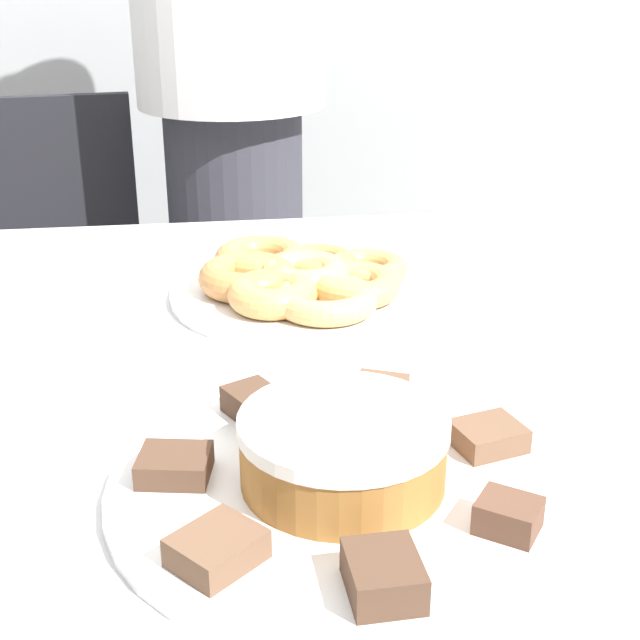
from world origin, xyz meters
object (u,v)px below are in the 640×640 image
(plate_donuts, at_px, (305,293))
(person_standing, at_px, (231,83))
(plate_cake, at_px, (343,486))
(frosted_cake, at_px, (343,449))
(office_chair_left, at_px, (55,329))

(plate_donuts, bearing_deg, person_standing, 93.80)
(plate_cake, xyz_separation_m, plate_donuts, (0.02, 0.44, 0.00))
(person_standing, bearing_deg, frosted_cake, -88.61)
(plate_cake, distance_m, plate_donuts, 0.45)
(person_standing, height_order, frosted_cake, person_standing)
(person_standing, xyz_separation_m, plate_donuts, (0.05, -0.81, -0.15))
(plate_cake, relative_size, frosted_cake, 2.27)
(person_standing, height_order, plate_donuts, person_standing)
(plate_donuts, xyz_separation_m, frosted_cake, (-0.02, -0.44, 0.03))
(plate_cake, bearing_deg, person_standing, 91.39)
(office_chair_left, xyz_separation_m, plate_donuts, (0.45, -0.72, 0.34))
(office_chair_left, height_order, frosted_cake, office_chair_left)
(plate_cake, bearing_deg, plate_donuts, 87.03)
(office_chair_left, relative_size, plate_cake, 2.23)
(office_chair_left, relative_size, plate_donuts, 2.51)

